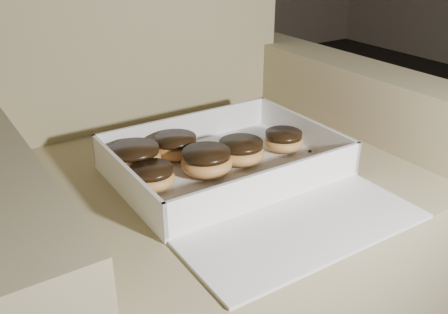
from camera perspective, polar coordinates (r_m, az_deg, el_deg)
armchair at (r=0.96m, az=-3.01°, el=-5.80°), size 0.81×0.68×0.85m
bakery_box at (r=0.81m, az=1.62°, el=-1.90°), size 0.36×0.42×0.06m
donut_a at (r=0.87m, az=-5.55°, el=1.24°), size 0.08×0.08×0.04m
donut_b at (r=0.83m, az=-10.12°, el=-0.10°), size 0.09×0.09×0.04m
donut_c at (r=0.78m, az=-8.26°, el=-2.27°), size 0.07×0.07×0.04m
donut_d at (r=0.85m, az=1.95°, el=0.64°), size 0.08×0.08×0.04m
donut_e at (r=0.90m, az=6.82°, el=1.88°), size 0.07×0.07×0.04m
donut_f at (r=0.81m, az=-1.99°, el=-0.54°), size 0.08×0.08×0.04m
crumb_a at (r=0.76m, az=-2.17°, el=-4.01°), size 0.01×0.01×0.00m
crumb_b at (r=0.91m, az=9.79°, el=0.68°), size 0.01×0.01×0.00m
crumb_c at (r=0.90m, az=7.73°, el=0.72°), size 0.01×0.01×0.00m
crumb_d at (r=0.88m, az=11.80°, el=-0.41°), size 0.01×0.01×0.00m
crumb_e at (r=0.76m, az=1.45°, el=-4.21°), size 0.01×0.01×0.00m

